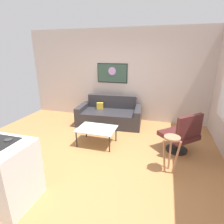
{
  "coord_description": "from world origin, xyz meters",
  "views": [
    {
      "loc": [
        1.29,
        -3.13,
        2.11
      ],
      "look_at": [
        0.1,
        0.9,
        0.7
      ],
      "focal_mm": 28.74,
      "sensor_mm": 36.0,
      "label": 1
    }
  ],
  "objects_px": {
    "couch": "(110,115)",
    "bar_stool": "(171,146)",
    "wall_painting": "(112,73)",
    "armchair": "(182,134)",
    "coffee_table": "(97,130)"
  },
  "relations": [
    {
      "from": "coffee_table",
      "to": "couch",
      "type": "bearing_deg",
      "value": 93.7
    },
    {
      "from": "coffee_table",
      "to": "wall_painting",
      "type": "distance_m",
      "value": 2.21
    },
    {
      "from": "bar_stool",
      "to": "couch",
      "type": "bearing_deg",
      "value": 132.15
    },
    {
      "from": "coffee_table",
      "to": "armchair",
      "type": "distance_m",
      "value": 1.9
    },
    {
      "from": "couch",
      "to": "coffee_table",
      "type": "xyz_separation_m",
      "value": [
        0.08,
        -1.31,
        0.1
      ]
    },
    {
      "from": "bar_stool",
      "to": "armchair",
      "type": "bearing_deg",
      "value": 73.23
    },
    {
      "from": "couch",
      "to": "bar_stool",
      "type": "height_order",
      "value": "couch"
    },
    {
      "from": "armchair",
      "to": "wall_painting",
      "type": "distance_m",
      "value": 2.9
    },
    {
      "from": "couch",
      "to": "armchair",
      "type": "xyz_separation_m",
      "value": [
        1.97,
        -1.15,
        0.16
      ]
    },
    {
      "from": "armchair",
      "to": "bar_stool",
      "type": "relative_size",
      "value": 1.3
    },
    {
      "from": "bar_stool",
      "to": "wall_painting",
      "type": "relative_size",
      "value": 0.72
    },
    {
      "from": "couch",
      "to": "bar_stool",
      "type": "bearing_deg",
      "value": -47.85
    },
    {
      "from": "couch",
      "to": "armchair",
      "type": "distance_m",
      "value": 2.29
    },
    {
      "from": "armchair",
      "to": "bar_stool",
      "type": "distance_m",
      "value": 0.81
    },
    {
      "from": "coffee_table",
      "to": "bar_stool",
      "type": "bearing_deg",
      "value": -20.2
    }
  ]
}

